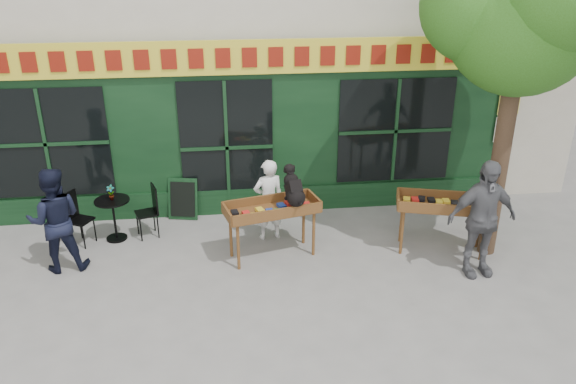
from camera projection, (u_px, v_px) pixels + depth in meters
name	position (u px, v px, depth m)	size (l,w,h in m)	color
ground	(234.00, 276.00, 8.84)	(80.00, 80.00, 0.00)	slate
book_cart_center	(272.00, 211.00, 9.11)	(1.61, 0.96, 0.99)	brown
dog	(294.00, 185.00, 8.92)	(0.34, 0.60, 0.60)	black
woman	(269.00, 200.00, 9.74)	(0.54, 0.35, 1.47)	white
book_cart_right	(444.00, 207.00, 9.28)	(1.61, 1.01, 0.99)	brown
man_right	(482.00, 219.00, 8.58)	(1.11, 0.46, 1.90)	#545458
bistro_table	(113.00, 211.00, 9.75)	(0.60, 0.60, 0.76)	black
bistro_chair_left	(75.00, 214.00, 9.62)	(0.49, 0.49, 0.95)	black
bistro_chair_right	(151.00, 207.00, 9.88)	(0.46, 0.46, 0.95)	black
potted_plant	(111.00, 193.00, 9.61)	(0.14, 0.10, 0.27)	gray
man_left	(55.00, 220.00, 8.73)	(0.84, 0.65, 1.72)	black
chalkboard	(183.00, 199.00, 10.57)	(0.59, 0.30, 0.79)	black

